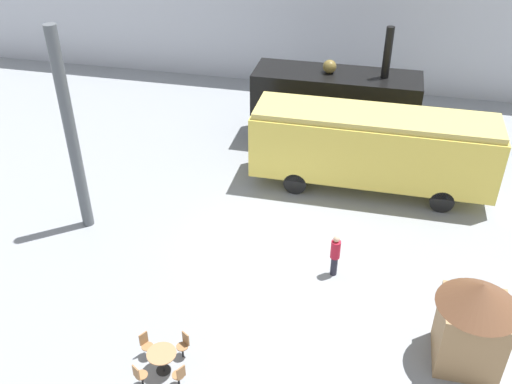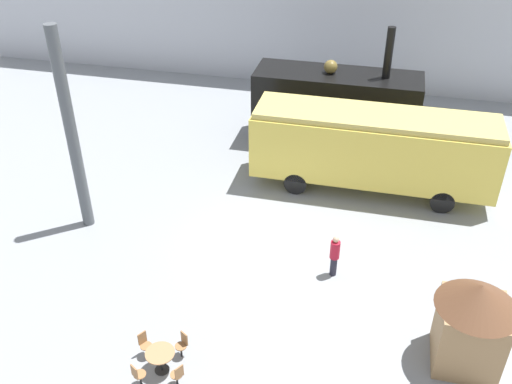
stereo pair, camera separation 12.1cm
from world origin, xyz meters
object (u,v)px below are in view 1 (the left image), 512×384
(cafe_table_near, at_px, (162,357))
(cafe_chair_0, at_px, (146,343))
(steam_locomotive, at_px, (335,101))
(visitor_person, at_px, (335,254))
(passenger_coach_vintage, at_px, (372,146))
(ticket_kiosk, at_px, (474,319))

(cafe_table_near, relative_size, cafe_chair_0, 0.99)
(steam_locomotive, distance_m, visitor_person, 10.13)
(passenger_coach_vintage, height_order, ticket_kiosk, passenger_coach_vintage)
(cafe_table_near, bearing_deg, visitor_person, 50.98)
(steam_locomotive, bearing_deg, cafe_chair_0, -104.40)
(cafe_chair_0, distance_m, visitor_person, 7.07)
(steam_locomotive, bearing_deg, cafe_table_near, -101.59)
(steam_locomotive, xyz_separation_m, cafe_table_near, (-3.15, -15.35, -1.60))
(cafe_chair_0, height_order, visitor_person, visitor_person)
(visitor_person, bearing_deg, ticket_kiosk, -35.11)
(cafe_table_near, relative_size, visitor_person, 0.52)
(cafe_table_near, relative_size, ticket_kiosk, 0.29)
(passenger_coach_vintage, distance_m, cafe_table_near, 12.65)
(steam_locomotive, height_order, cafe_chair_0, steam_locomotive)
(cafe_table_near, height_order, visitor_person, visitor_person)
(cafe_chair_0, xyz_separation_m, visitor_person, (5.04, 4.95, 0.40))
(cafe_table_near, height_order, ticket_kiosk, ticket_kiosk)
(steam_locomotive, xyz_separation_m, cafe_chair_0, (-3.83, -14.92, -1.67))
(visitor_person, height_order, ticket_kiosk, ticket_kiosk)
(steam_locomotive, distance_m, cafe_chair_0, 15.50)
(passenger_coach_vintage, bearing_deg, visitor_person, -97.48)
(cafe_table_near, xyz_separation_m, cafe_chair_0, (-0.68, 0.43, -0.07))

